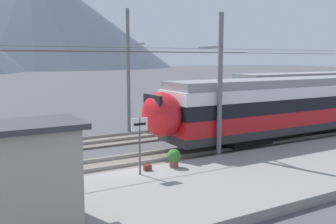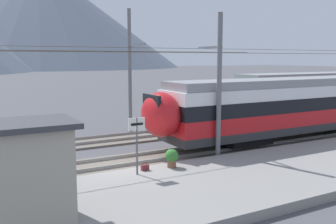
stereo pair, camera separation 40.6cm
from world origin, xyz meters
TOP-DOWN VIEW (x-y plane):
  - ground_plane at (0.00, 0.00)m, footprint 400.00×400.00m
  - platform_slab at (0.00, -3.88)m, footprint 120.00×6.16m
  - track_near at (0.00, 1.10)m, footprint 120.00×3.00m
  - track_far at (0.00, 6.38)m, footprint 120.00×3.00m
  - train_near_platform at (14.56, 1.10)m, footprint 25.74×2.87m
  - catenary_mast_mid at (4.80, -0.41)m, footprint 40.10×1.93m
  - catenary_mast_far_side at (4.06, 8.48)m, footprint 40.10×2.55m
  - platform_sign at (-0.13, -1.74)m, footprint 0.70×0.08m
  - passenger_walking at (-5.14, -2.35)m, footprint 0.53×0.22m
  - handbag_beside_passenger at (-4.66, -2.53)m, footprint 0.32×0.18m
  - handbag_near_sign at (0.39, -1.38)m, footprint 0.32×0.18m
  - potted_plant_platform_edge at (1.60, -1.53)m, footprint 0.58×0.58m
  - potted_plant_by_shelter at (-4.47, -1.79)m, footprint 0.66×0.66m
  - mountain_central_peak at (36.77, 210.81)m, footprint 155.62×155.62m

SIDE VIEW (x-z plane):
  - ground_plane at x=0.00m, z-range 0.00..0.00m
  - track_near at x=0.00m, z-range -0.07..0.21m
  - track_far at x=0.00m, z-range -0.07..0.21m
  - platform_slab at x=0.00m, z-range 0.00..0.37m
  - handbag_near_sign at x=0.39m, z-range 0.31..0.68m
  - handbag_beside_passenger at x=-4.66m, z-range 0.31..0.75m
  - potted_plant_platform_edge at x=1.60m, z-range 0.43..1.24m
  - potted_plant_by_shelter at x=-4.47m, z-range 0.43..1.30m
  - passenger_walking at x=-5.14m, z-range 0.47..2.16m
  - platform_sign at x=-0.13m, z-range 0.91..3.24m
  - train_near_platform at x=14.56m, z-range 0.09..4.36m
  - catenary_mast_mid at x=4.80m, z-range 0.17..7.38m
  - catenary_mast_far_side at x=4.06m, z-range 0.15..8.50m
  - mountain_central_peak at x=36.77m, z-range 0.00..57.45m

